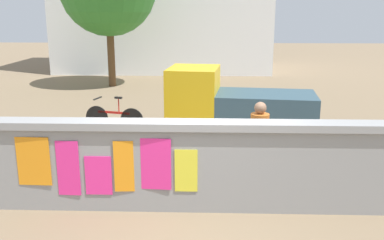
{
  "coord_description": "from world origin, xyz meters",
  "views": [
    {
      "loc": [
        0.2,
        -6.54,
        3.2
      ],
      "look_at": [
        -0.08,
        1.59,
        1.12
      ],
      "focal_mm": 39.94,
      "sensor_mm": 36.0,
      "label": 1
    }
  ],
  "objects_px": {
    "auto_rickshaw_truck": "(233,106)",
    "bicycle_near": "(114,118)",
    "motorcycle": "(106,146)",
    "person_walking": "(259,136)"
  },
  "relations": [
    {
      "from": "auto_rickshaw_truck",
      "to": "person_walking",
      "type": "distance_m",
      "value": 2.9
    },
    {
      "from": "motorcycle",
      "to": "person_walking",
      "type": "xyz_separation_m",
      "value": [
        3.07,
        -0.94,
        0.52
      ]
    },
    {
      "from": "auto_rickshaw_truck",
      "to": "bicycle_near",
      "type": "distance_m",
      "value": 3.34
    },
    {
      "from": "auto_rickshaw_truck",
      "to": "bicycle_near",
      "type": "height_order",
      "value": "auto_rickshaw_truck"
    },
    {
      "from": "motorcycle",
      "to": "bicycle_near",
      "type": "distance_m",
      "value": 2.83
    },
    {
      "from": "auto_rickshaw_truck",
      "to": "bicycle_near",
      "type": "bearing_deg",
      "value": 165.0
    },
    {
      "from": "motorcycle",
      "to": "person_walking",
      "type": "relative_size",
      "value": 1.17
    },
    {
      "from": "auto_rickshaw_truck",
      "to": "person_walking",
      "type": "xyz_separation_m",
      "value": [
        0.31,
        -2.88,
        0.09
      ]
    },
    {
      "from": "auto_rickshaw_truck",
      "to": "motorcycle",
      "type": "bearing_deg",
      "value": -144.81
    },
    {
      "from": "motorcycle",
      "to": "person_walking",
      "type": "height_order",
      "value": "person_walking"
    }
  ]
}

